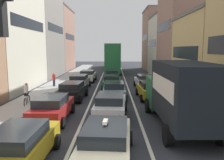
{
  "coord_description": "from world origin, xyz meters",
  "views": [
    {
      "loc": [
        0.16,
        -7.36,
        4.25
      ],
      "look_at": [
        0.0,
        12.0,
        1.6
      ],
      "focal_mm": 36.55,
      "sensor_mm": 36.0,
      "label": 1
    }
  ],
  "objects_px": {
    "wagon_left_lane_second": "(52,107)",
    "sedan_left_lane_third": "(73,90)",
    "cyclist_on_sidewalk": "(27,95)",
    "hatchback_centre_lane_third": "(114,90)",
    "sedan_centre_lane_fifth": "(111,75)",
    "wagon_right_lane_far": "(145,81)",
    "sedan_centre_lane_second": "(110,105)",
    "sedan_left_lane_fifth": "(88,75)",
    "sedan_left_lane_front": "(19,145)",
    "bus_mid_queue_primary": "(113,57)",
    "taxi_centre_lane_front": "(106,141)",
    "coupe_centre_lane_fourth": "(112,82)",
    "sedan_right_lane_behind_truck": "(150,89)",
    "sedan_left_lane_fourth": "(79,81)",
    "removalist_box_truck": "(180,92)",
    "bus_far_queue_secondary": "(113,60)",
    "pedestrian_mid_sidewalk": "(54,79)"
  },
  "relations": [
    {
      "from": "sedan_left_lane_front",
      "to": "hatchback_centre_lane_third",
      "type": "xyz_separation_m",
      "value": [
        3.42,
        11.29,
        0.0
      ]
    },
    {
      "from": "sedan_centre_lane_fifth",
      "to": "wagon_right_lane_far",
      "type": "xyz_separation_m",
      "value": [
        3.69,
        -5.62,
        0.0
      ]
    },
    {
      "from": "wagon_left_lane_second",
      "to": "pedestrian_mid_sidewalk",
      "type": "bearing_deg",
      "value": 14.76
    },
    {
      "from": "sedan_centre_lane_fifth",
      "to": "sedan_right_lane_behind_truck",
      "type": "bearing_deg",
      "value": -163.93
    },
    {
      "from": "coupe_centre_lane_fourth",
      "to": "bus_mid_queue_primary",
      "type": "bearing_deg",
      "value": 0.71
    },
    {
      "from": "sedan_centre_lane_fifth",
      "to": "sedan_left_lane_fifth",
      "type": "xyz_separation_m",
      "value": [
        -3.11,
        -0.41,
        0.0
      ]
    },
    {
      "from": "removalist_box_truck",
      "to": "hatchback_centre_lane_third",
      "type": "bearing_deg",
      "value": 25.52
    },
    {
      "from": "coupe_centre_lane_fourth",
      "to": "sedan_left_lane_third",
      "type": "bearing_deg",
      "value": 148.54
    },
    {
      "from": "hatchback_centre_lane_third",
      "to": "sedan_left_lane_third",
      "type": "xyz_separation_m",
      "value": [
        -3.5,
        -0.22,
        0.0
      ]
    },
    {
      "from": "hatchback_centre_lane_third",
      "to": "coupe_centre_lane_fourth",
      "type": "height_order",
      "value": "same"
    },
    {
      "from": "wagon_right_lane_far",
      "to": "bus_far_queue_secondary",
      "type": "distance_m",
      "value": 27.93
    },
    {
      "from": "bus_mid_queue_primary",
      "to": "taxi_centre_lane_front",
      "type": "bearing_deg",
      "value": -179.75
    },
    {
      "from": "hatchback_centre_lane_third",
      "to": "bus_far_queue_secondary",
      "type": "xyz_separation_m",
      "value": [
        -0.22,
        32.95,
        0.96
      ]
    },
    {
      "from": "sedan_left_lane_front",
      "to": "sedan_centre_lane_fifth",
      "type": "xyz_separation_m",
      "value": [
        3.07,
        22.18,
        0.0
      ]
    },
    {
      "from": "coupe_centre_lane_fourth",
      "to": "cyclist_on_sidewalk",
      "type": "distance_m",
      "value": 9.67
    },
    {
      "from": "cyclist_on_sidewalk",
      "to": "wagon_right_lane_far",
      "type": "bearing_deg",
      "value": -59.99
    },
    {
      "from": "sedan_left_lane_fourth",
      "to": "sedan_left_lane_third",
      "type": "bearing_deg",
      "value": -175.94
    },
    {
      "from": "sedan_left_lane_third",
      "to": "bus_far_queue_secondary",
      "type": "relative_size",
      "value": 0.42
    },
    {
      "from": "hatchback_centre_lane_third",
      "to": "sedan_left_lane_fifth",
      "type": "xyz_separation_m",
      "value": [
        -3.46,
        10.47,
        0.0
      ]
    },
    {
      "from": "sedan_centre_lane_fifth",
      "to": "sedan_left_lane_front",
      "type": "bearing_deg",
      "value": 170.32
    },
    {
      "from": "hatchback_centre_lane_third",
      "to": "coupe_centre_lane_fourth",
      "type": "distance_m",
      "value": 4.95
    },
    {
      "from": "removalist_box_truck",
      "to": "coupe_centre_lane_fourth",
      "type": "distance_m",
      "value": 12.68
    },
    {
      "from": "bus_mid_queue_primary",
      "to": "bus_far_queue_secondary",
      "type": "distance_m",
      "value": 12.45
    },
    {
      "from": "taxi_centre_lane_front",
      "to": "sedan_centre_lane_fifth",
      "type": "distance_m",
      "value": 21.75
    },
    {
      "from": "sedan_centre_lane_second",
      "to": "wagon_right_lane_far",
      "type": "xyz_separation_m",
      "value": [
        3.57,
        10.48,
        0.0
      ]
    },
    {
      "from": "sedan_centre_lane_second",
      "to": "sedan_left_lane_fifth",
      "type": "relative_size",
      "value": 1.02
    },
    {
      "from": "sedan_centre_lane_second",
      "to": "sedan_centre_lane_fifth",
      "type": "relative_size",
      "value": 1.01
    },
    {
      "from": "wagon_left_lane_second",
      "to": "sedan_left_lane_third",
      "type": "height_order",
      "value": "same"
    },
    {
      "from": "sedan_left_lane_front",
      "to": "bus_mid_queue_primary",
      "type": "bearing_deg",
      "value": -4.49
    },
    {
      "from": "sedan_left_lane_fourth",
      "to": "sedan_left_lane_fifth",
      "type": "xyz_separation_m",
      "value": [
        0.28,
        5.29,
        0.0
      ]
    },
    {
      "from": "hatchback_centre_lane_third",
      "to": "sedan_right_lane_behind_truck",
      "type": "relative_size",
      "value": 0.99
    },
    {
      "from": "cyclist_on_sidewalk",
      "to": "sedan_left_lane_front",
      "type": "bearing_deg",
      "value": -167.97
    },
    {
      "from": "hatchback_centre_lane_third",
      "to": "sedan_right_lane_behind_truck",
      "type": "xyz_separation_m",
      "value": [
        3.09,
        0.2,
        0.0
      ]
    },
    {
      "from": "sedan_centre_lane_fifth",
      "to": "taxi_centre_lane_front",
      "type": "bearing_deg",
      "value": 178.29
    },
    {
      "from": "sedan_left_lane_third",
      "to": "bus_mid_queue_primary",
      "type": "xyz_separation_m",
      "value": [
        3.33,
        20.76,
        2.03
      ]
    },
    {
      "from": "coupe_centre_lane_fourth",
      "to": "sedan_right_lane_behind_truck",
      "type": "distance_m",
      "value": 5.8
    },
    {
      "from": "sedan_right_lane_behind_truck",
      "to": "sedan_left_lane_fifth",
      "type": "bearing_deg",
      "value": 30.47
    },
    {
      "from": "sedan_left_lane_fourth",
      "to": "bus_far_queue_secondary",
      "type": "bearing_deg",
      "value": -5.7
    },
    {
      "from": "sedan_left_lane_fourth",
      "to": "bus_mid_queue_primary",
      "type": "relative_size",
      "value": 0.41
    },
    {
      "from": "sedan_left_lane_third",
      "to": "sedan_left_lane_fifth",
      "type": "relative_size",
      "value": 1.02
    },
    {
      "from": "sedan_right_lane_behind_truck",
      "to": "bus_mid_queue_primary",
      "type": "relative_size",
      "value": 0.41
    },
    {
      "from": "hatchback_centre_lane_third",
      "to": "wagon_right_lane_far",
      "type": "height_order",
      "value": "same"
    },
    {
      "from": "sedan_centre_lane_fifth",
      "to": "sedan_left_lane_fifth",
      "type": "height_order",
      "value": "same"
    },
    {
      "from": "removalist_box_truck",
      "to": "bus_mid_queue_primary",
      "type": "bearing_deg",
      "value": 6.78
    },
    {
      "from": "hatchback_centre_lane_third",
      "to": "bus_mid_queue_primary",
      "type": "distance_m",
      "value": 20.64
    },
    {
      "from": "sedan_left_lane_front",
      "to": "sedan_left_lane_fifth",
      "type": "distance_m",
      "value": 21.76
    },
    {
      "from": "removalist_box_truck",
      "to": "sedan_centre_lane_second",
      "type": "bearing_deg",
      "value": 62.44
    },
    {
      "from": "removalist_box_truck",
      "to": "wagon_right_lane_far",
      "type": "xyz_separation_m",
      "value": [
        -0.18,
        12.37,
        -1.18
      ]
    },
    {
      "from": "sedan_centre_lane_second",
      "to": "taxi_centre_lane_front",
      "type": "bearing_deg",
      "value": -177.64
    },
    {
      "from": "sedan_left_lane_third",
      "to": "cyclist_on_sidewalk",
      "type": "xyz_separation_m",
      "value": [
        -3.09,
        -2.12,
        0.05
      ]
    }
  ]
}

